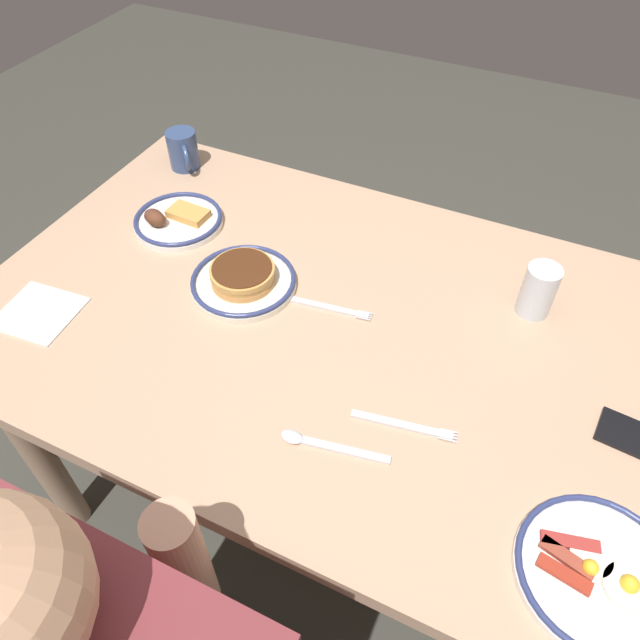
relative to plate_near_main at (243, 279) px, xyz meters
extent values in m
plane|color=#3D3C34|center=(-0.22, 0.01, -0.77)|extent=(6.00, 6.00, 0.00)
cube|color=tan|center=(-0.22, 0.01, -0.04)|extent=(1.48, 0.92, 0.04)
cylinder|color=tan|center=(-0.86, -0.34, -0.41)|extent=(0.07, 0.07, 0.71)
cylinder|color=tan|center=(0.41, -0.34, -0.41)|extent=(0.07, 0.07, 0.71)
cylinder|color=tan|center=(0.41, 0.37, -0.41)|extent=(0.07, 0.07, 0.71)
cylinder|color=silver|center=(0.00, 0.00, -0.01)|extent=(0.22, 0.22, 0.01)
torus|color=navy|center=(0.00, 0.00, 0.00)|extent=(0.22, 0.22, 0.01)
cylinder|color=#D58F4B|center=(0.00, 0.00, 0.00)|extent=(0.13, 0.13, 0.01)
cylinder|color=gold|center=(0.00, 0.00, 0.01)|extent=(0.13, 0.13, 0.01)
cylinder|color=#D99D4E|center=(0.00, 0.00, 0.02)|extent=(0.14, 0.14, 0.01)
cylinder|color=#4C2814|center=(0.00, 0.00, 0.03)|extent=(0.12, 0.12, 0.00)
cylinder|color=white|center=(0.24, -0.12, -0.01)|extent=(0.21, 0.21, 0.01)
torus|color=navy|center=(0.24, -0.12, 0.00)|extent=(0.21, 0.21, 0.01)
cube|color=gold|center=(0.23, -0.14, 0.00)|extent=(0.10, 0.06, 0.02)
ellipsoid|color=brown|center=(0.29, -0.09, 0.01)|extent=(0.04, 0.03, 0.03)
ellipsoid|color=brown|center=(0.28, -0.08, 0.01)|extent=(0.05, 0.04, 0.04)
ellipsoid|color=#572E25|center=(0.29, -0.08, 0.01)|extent=(0.05, 0.04, 0.04)
cylinder|color=white|center=(-0.76, 0.31, -0.01)|extent=(0.24, 0.24, 0.01)
torus|color=navy|center=(-0.76, 0.31, 0.00)|extent=(0.23, 0.23, 0.01)
cylinder|color=white|center=(-0.80, 0.31, 0.00)|extent=(0.07, 0.07, 0.01)
sphere|color=yellow|center=(-0.80, 0.31, 0.00)|extent=(0.03, 0.03, 0.03)
cylinder|color=white|center=(-0.74, 0.29, 0.00)|extent=(0.06, 0.06, 0.01)
sphere|color=yellow|center=(-0.74, 0.31, 0.00)|extent=(0.02, 0.02, 0.02)
cube|color=#A7322D|center=(-0.71, 0.28, 0.00)|extent=(0.09, 0.04, 0.01)
cube|color=#9B402E|center=(-0.71, 0.31, 0.00)|extent=(0.08, 0.04, 0.01)
cube|color=#A72F1E|center=(-0.71, 0.33, 0.00)|extent=(0.08, 0.03, 0.01)
cylinder|color=#334772|center=(0.37, -0.33, 0.03)|extent=(0.08, 0.08, 0.10)
torus|color=#334772|center=(0.35, -0.31, 0.03)|extent=(0.06, 0.06, 0.07)
cylinder|color=brown|center=(0.37, -0.33, 0.06)|extent=(0.07, 0.07, 0.01)
cylinder|color=silver|center=(-0.56, -0.19, 0.04)|extent=(0.07, 0.07, 0.11)
cylinder|color=black|center=(-0.56, -0.19, 0.02)|extent=(0.06, 0.06, 0.08)
cube|color=white|center=(0.33, 0.25, -0.02)|extent=(0.16, 0.15, 0.00)
cube|color=silver|center=(-0.18, -0.01, -0.02)|extent=(0.19, 0.04, 0.01)
cube|color=silver|center=(-0.27, -0.02, -0.02)|extent=(0.03, 0.01, 0.00)
cube|color=silver|center=(-0.26, -0.02, -0.02)|extent=(0.03, 0.01, 0.00)
cube|color=silver|center=(-0.26, -0.03, -0.02)|extent=(0.03, 0.01, 0.00)
cube|color=silver|center=(-0.26, -0.03, -0.02)|extent=(0.03, 0.01, 0.00)
cube|color=silver|center=(-0.42, 0.19, -0.02)|extent=(0.18, 0.04, 0.01)
cube|color=silver|center=(-0.50, 0.18, -0.02)|extent=(0.03, 0.01, 0.00)
cube|color=silver|center=(-0.50, 0.18, -0.02)|extent=(0.03, 0.01, 0.00)
cube|color=silver|center=(-0.50, 0.17, -0.02)|extent=(0.03, 0.01, 0.00)
cube|color=silver|center=(-0.50, 0.17, -0.02)|extent=(0.03, 0.01, 0.00)
cube|color=silver|center=(-0.34, 0.28, -0.02)|extent=(0.18, 0.04, 0.01)
ellipsoid|color=silver|center=(-0.26, 0.29, -0.01)|extent=(0.04, 0.03, 0.01)
cylinder|color=tan|center=(-0.23, 0.55, 0.02)|extent=(0.07, 0.07, 0.26)
camera|label=1|loc=(-0.54, 0.76, 0.85)|focal=33.49mm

